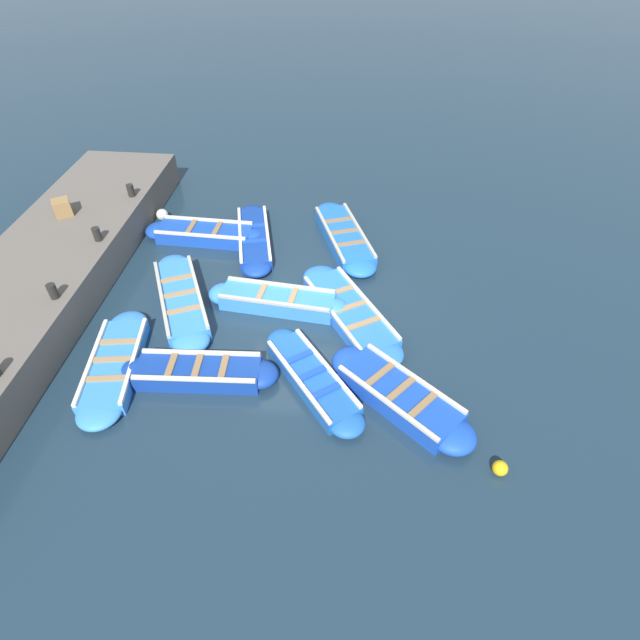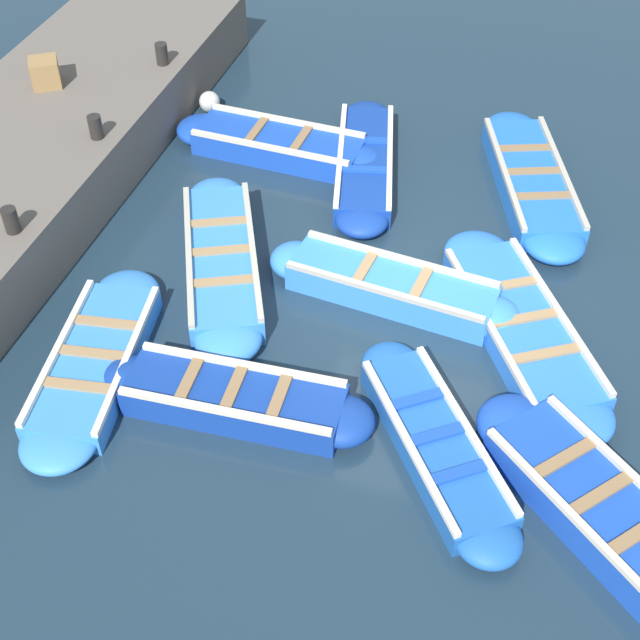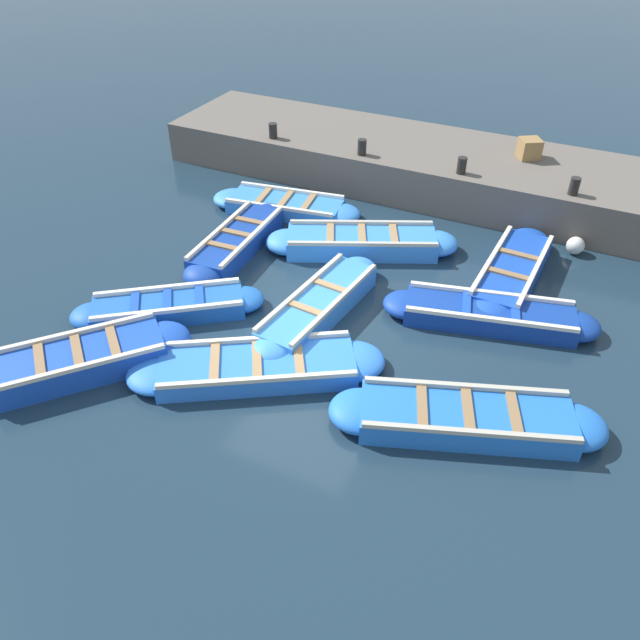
# 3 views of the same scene
# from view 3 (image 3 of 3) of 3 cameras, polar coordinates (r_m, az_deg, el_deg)

# --- Properties ---
(ground_plane) EXTENTS (120.00, 120.00, 0.00)m
(ground_plane) POSITION_cam_3_polar(r_m,az_deg,el_deg) (10.70, -1.25, -0.42)
(ground_plane) COLOR #1C303F
(boat_inner_gap) EXTENTS (3.57, 1.09, 0.46)m
(boat_inner_gap) POSITION_cam_3_polar(r_m,az_deg,el_deg) (10.77, -0.15, 1.22)
(boat_inner_gap) COLOR #3884E0
(boat_inner_gap) RESTS_ON ground
(boat_alongside) EXTENTS (3.39, 0.95, 0.45)m
(boat_alongside) POSITION_cam_3_polar(r_m,az_deg,el_deg) (12.74, -7.59, 7.11)
(boat_alongside) COLOR navy
(boat_alongside) RESTS_ON ground
(boat_outer_right) EXTENTS (2.41, 3.87, 0.45)m
(boat_outer_right) POSITION_cam_3_polar(r_m,az_deg,el_deg) (12.64, 3.82, 7.09)
(boat_outer_right) COLOR #3884E0
(boat_outer_right) RESTS_ON ground
(boat_drifting) EXTENTS (3.20, 2.92, 0.47)m
(boat_drifting) POSITION_cam_3_polar(r_m,az_deg,el_deg) (10.35, -21.08, -3.50)
(boat_drifting) COLOR #1947B7
(boat_drifting) RESTS_ON ground
(boat_far_corner) EXTENTS (1.61, 3.73, 0.39)m
(boat_far_corner) POSITION_cam_3_polar(r_m,az_deg,el_deg) (11.02, 15.20, 0.46)
(boat_far_corner) COLOR navy
(boat_far_corner) RESTS_ON ground
(boat_bow_out) EXTENTS (2.16, 3.93, 0.41)m
(boat_bow_out) POSITION_cam_3_polar(r_m,az_deg,el_deg) (9.05, 13.20, -8.76)
(boat_bow_out) COLOR blue
(boat_bow_out) RESTS_ON ground
(boat_stern_in) EXTENTS (2.57, 3.09, 0.38)m
(boat_stern_in) POSITION_cam_3_polar(r_m,az_deg,el_deg) (11.14, -13.66, 1.15)
(boat_stern_in) COLOR #1E59AD
(boat_stern_in) RESTS_ON ground
(boat_tucked) EXTENTS (2.89, 3.89, 0.36)m
(boat_tucked) POSITION_cam_3_polar(r_m,az_deg,el_deg) (9.68, -5.74, -4.30)
(boat_tucked) COLOR blue
(boat_tucked) RESTS_ON ground
(boat_near_quay) EXTENTS (3.58, 1.01, 0.44)m
(boat_near_quay) POSITION_cam_3_polar(r_m,az_deg,el_deg) (12.20, 17.10, 4.14)
(boat_near_quay) COLOR #1947B7
(boat_near_quay) RESTS_ON ground
(boat_centre) EXTENTS (1.40, 3.52, 0.36)m
(boat_centre) POSITION_cam_3_polar(r_m,az_deg,el_deg) (14.12, -3.18, 10.38)
(boat_centre) COLOR #3884E0
(boat_centre) RESTS_ON ground
(quay_wall) EXTENTS (2.97, 12.61, 0.96)m
(quay_wall) POSITION_cam_3_polar(r_m,az_deg,el_deg) (15.48, 9.48, 13.79)
(quay_wall) COLOR #605951
(quay_wall) RESTS_ON ground
(bollard_north) EXTENTS (0.20, 0.20, 0.35)m
(bollard_north) POSITION_cam_3_polar(r_m,az_deg,el_deg) (13.68, 22.24, 11.26)
(bollard_north) COLOR black
(bollard_north) RESTS_ON quay_wall
(bollard_mid_north) EXTENTS (0.20, 0.20, 0.35)m
(bollard_mid_north) POSITION_cam_3_polar(r_m,az_deg,el_deg) (13.95, 12.84, 13.62)
(bollard_mid_north) COLOR black
(bollard_mid_north) RESTS_ON quay_wall
(bollard_mid_south) EXTENTS (0.20, 0.20, 0.35)m
(bollard_mid_south) POSITION_cam_3_polar(r_m,az_deg,el_deg) (14.58, 3.86, 15.50)
(bollard_mid_south) COLOR black
(bollard_mid_south) RESTS_ON quay_wall
(bollard_south) EXTENTS (0.20, 0.20, 0.35)m
(bollard_south) POSITION_cam_3_polar(r_m,az_deg,el_deg) (15.52, -4.32, 16.87)
(bollard_south) COLOR black
(bollard_south) RESTS_ON quay_wall
(wooden_crate) EXTENTS (0.60, 0.60, 0.43)m
(wooden_crate) POSITION_cam_3_polar(r_m,az_deg,el_deg) (15.09, 18.60, 14.64)
(wooden_crate) COLOR olive
(wooden_crate) RESTS_ON quay_wall
(buoy_orange_near) EXTENTS (0.29, 0.29, 0.29)m
(buoy_orange_near) POSITION_cam_3_polar(r_m,az_deg,el_deg) (12.65, 9.42, 6.41)
(buoy_orange_near) COLOR #E05119
(buoy_orange_near) RESTS_ON ground
(buoy_yellow_far) EXTENTS (0.36, 0.36, 0.36)m
(buoy_yellow_far) POSITION_cam_3_polar(r_m,az_deg,el_deg) (13.54, 22.32, 6.31)
(buoy_yellow_far) COLOR silver
(buoy_yellow_far) RESTS_ON ground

